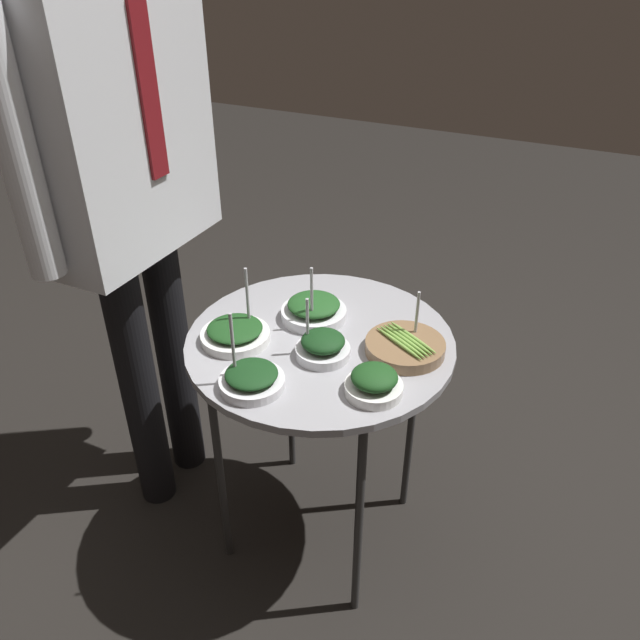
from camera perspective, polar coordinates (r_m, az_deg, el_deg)
The scene contains 9 objects.
ground_plane at distance 1.87m, azimuth -0.00°, elevation -18.27°, with size 8.00×8.00×0.00m, color black.
serving_cart at distance 1.46m, azimuth -0.00°, elevation -3.32°, with size 0.62×0.62×0.65m.
bowl_spinach_front_center at distance 1.49m, azimuth -0.58°, elevation 0.96°, with size 0.16×0.16×0.16m.
bowl_spinach_mid_right at distance 1.28m, azimuth -6.28°, elevation -5.34°, with size 0.14×0.14×0.17m.
bowl_spinach_far_rim at distance 1.26m, azimuth 4.97°, elevation -5.73°, with size 0.12×0.12×0.06m.
bowl_spinach_mid_left at distance 1.43m, azimuth -7.76°, elevation -1.17°, with size 0.16×0.16×0.17m.
bowl_spinach_front_right at distance 1.36m, azimuth 0.25°, elevation -2.41°, with size 0.12×0.12×0.14m.
bowl_asparagus_near_rim at distance 1.39m, azimuth 7.79°, elevation -2.40°, with size 0.18×0.18×0.13m.
waiter_figure at distance 1.52m, azimuth -17.90°, elevation 14.12°, with size 0.59×0.22×1.60m.
Camera 1 is at (-1.06, -0.51, 1.46)m, focal length 35.00 mm.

